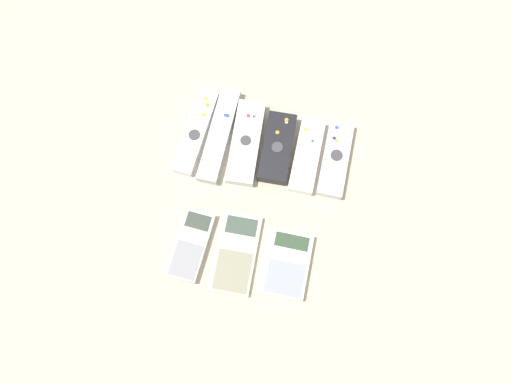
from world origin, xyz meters
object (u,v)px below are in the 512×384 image
Objects in this scene: calculator_2 at (287,264)px; remote_1 at (219,135)px; remote_2 at (246,143)px; remote_4 at (307,156)px; remote_0 at (197,131)px; calculator_0 at (191,245)px; remote_3 at (277,148)px; calculator_1 at (236,253)px; remote_5 at (335,159)px.

remote_1 is at bearing 128.90° from calculator_2.
remote_4 is at bearing -4.33° from remote_2.
remote_0 is 0.24m from calculator_0.
remote_0 is 0.17m from remote_3.
calculator_2 is at bearing -40.15° from remote_0.
remote_1 is 0.30m from calculator_2.
remote_1 is at bearing 171.50° from remote_2.
calculator_1 is (-0.10, -0.23, -0.00)m from remote_4.
remote_1 is 1.15× the size of remote_2.
calculator_1 is at bearing 5.50° from calculator_0.
remote_4 is at bearing 54.26° from calculator_0.
remote_3 is (0.07, 0.00, 0.00)m from remote_2.
remote_5 reaches higher than calculator_1.
calculator_0 is at bearing -179.37° from calculator_2.
remote_5 is at bearing -1.14° from remote_3.
remote_2 is at bearing 79.36° from calculator_0.
remote_0 and calculator_2 have the same top height.
remote_0 is 1.21× the size of remote_5.
remote_1 and remote_2 have the same top height.
calculator_1 is (0.09, 0.00, -0.00)m from calculator_0.
remote_1 is 0.06m from remote_2.
remote_2 is at bearing -3.76° from remote_1.
calculator_0 is (-0.00, -0.24, -0.00)m from remote_1.
calculator_0 is at bearing -88.90° from remote_1.
remote_5 reaches higher than calculator_0.
remote_4 is at bearing 2.57° from remote_0.
remote_1 is (0.05, 0.00, 0.00)m from remote_0.
remote_5 reaches higher than calculator_2.
remote_5 is 1.01× the size of calculator_1.
remote_2 is (0.06, -0.00, -0.00)m from remote_1.
remote_3 is 1.06× the size of calculator_0.
remote_2 reaches higher than calculator_1.
remote_1 is 1.40× the size of remote_3.
remote_3 reaches higher than calculator_0.
calculator_0 is 1.11× the size of calculator_2.
calculator_1 is (0.03, -0.23, -0.00)m from remote_2.
calculator_1 is at bearing -85.62° from remote_2.
remote_5 reaches higher than remote_4.
remote_2 is at bearing 179.06° from remote_3.
remote_0 is 1.22× the size of remote_4.
remote_4 is 1.12× the size of calculator_0.
calculator_1 is at bearing -55.28° from remote_0.
remote_3 reaches higher than remote_2.
remote_5 is (0.12, 0.00, -0.00)m from remote_3.
remote_4 is (0.24, -0.01, 0.00)m from remote_0.
remote_3 is at bearing -2.37° from remote_2.
remote_5 is 1.14× the size of calculator_0.
remote_2 is 1.15× the size of calculator_1.
remote_3 reaches higher than calculator_1.
calculator_0 is (0.05, -0.24, 0.00)m from remote_0.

